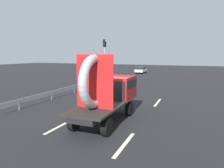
# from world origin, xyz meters

# --- Properties ---
(ground_plane) EXTENTS (120.00, 120.00, 0.00)m
(ground_plane) POSITION_xyz_m (0.00, 0.00, 0.00)
(ground_plane) COLOR black
(flatbed_truck) EXTENTS (2.02, 5.28, 3.60)m
(flatbed_truck) POSITION_xyz_m (0.16, 0.34, 1.62)
(flatbed_truck) COLOR black
(flatbed_truck) RESTS_ON ground_plane
(distant_sedan) EXTENTS (1.79, 4.19, 1.37)m
(distant_sedan) POSITION_xyz_m (-3.55, 10.10, 0.73)
(distant_sedan) COLOR black
(distant_sedan) RESTS_ON ground_plane
(traffic_light) EXTENTS (0.42, 0.36, 5.44)m
(traffic_light) POSITION_xyz_m (-6.05, 13.46, 3.57)
(traffic_light) COLOR gray
(traffic_light) RESTS_ON ground_plane
(guardrail) EXTENTS (0.10, 13.08, 0.71)m
(guardrail) POSITION_xyz_m (-6.03, 4.73, 0.53)
(guardrail) COLOR gray
(guardrail) RESTS_ON ground_plane
(lane_dash_left_near) EXTENTS (0.16, 2.10, 0.01)m
(lane_dash_left_near) POSITION_xyz_m (-1.69, -1.81, 0.00)
(lane_dash_left_near) COLOR beige
(lane_dash_left_near) RESTS_ON ground_plane
(lane_dash_left_far) EXTENTS (0.16, 2.87, 0.01)m
(lane_dash_left_far) POSITION_xyz_m (-1.69, 6.15, 0.00)
(lane_dash_left_far) COLOR beige
(lane_dash_left_far) RESTS_ON ground_plane
(lane_dash_right_near) EXTENTS (0.16, 2.43, 0.01)m
(lane_dash_right_near) POSITION_xyz_m (2.01, -2.43, 0.00)
(lane_dash_right_near) COLOR beige
(lane_dash_right_near) RESTS_ON ground_plane
(lane_dash_right_far) EXTENTS (0.16, 2.53, 0.01)m
(lane_dash_right_far) POSITION_xyz_m (2.01, 5.32, 0.00)
(lane_dash_right_far) COLOR beige
(lane_dash_right_far) RESTS_ON ground_plane
(oncoming_car) EXTENTS (1.58, 3.68, 1.20)m
(oncoming_car) POSITION_xyz_m (-5.16, 28.49, 0.64)
(oncoming_car) COLOR black
(oncoming_car) RESTS_ON ground_plane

